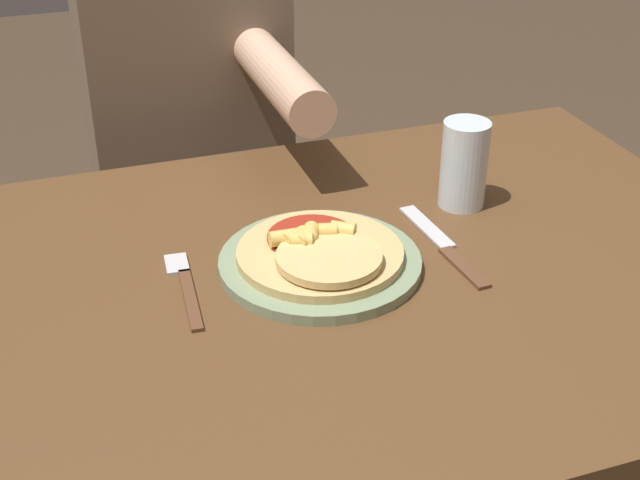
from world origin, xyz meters
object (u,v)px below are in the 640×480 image
(pizza, at_px, (320,252))
(person_diner, at_px, (190,137))
(knife, at_px, (444,246))
(plate, at_px, (320,263))
(drinking_glass, at_px, (464,164))
(dining_table, at_px, (342,348))
(fork, at_px, (185,286))

(pizza, xyz_separation_m, person_diner, (-0.05, 0.59, -0.08))
(pizza, xyz_separation_m, knife, (0.17, -0.00, -0.02))
(plate, relative_size, knife, 1.15)
(drinking_glass, relative_size, person_diner, 0.11)
(person_diner, bearing_deg, plate, -85.35)
(dining_table, xyz_separation_m, pizza, (-0.02, 0.02, 0.14))
(person_diner, bearing_deg, drinking_glass, -58.99)
(plate, height_order, knife, plate)
(fork, xyz_separation_m, person_diner, (0.12, 0.57, -0.06))
(knife, relative_size, person_diner, 0.19)
(fork, bearing_deg, plate, -3.62)
(dining_table, distance_m, pizza, 0.14)
(knife, xyz_separation_m, drinking_glass, (0.08, 0.10, 0.06))
(dining_table, height_order, person_diner, person_diner)
(fork, bearing_deg, person_diner, 77.98)
(pizza, relative_size, knife, 0.94)
(dining_table, relative_size, plate, 4.38)
(fork, xyz_separation_m, knife, (0.34, -0.02, -0.00))
(pizza, bearing_deg, person_diner, 94.53)
(fork, distance_m, person_diner, 0.59)
(dining_table, distance_m, fork, 0.23)
(person_diner, bearing_deg, knife, -69.83)
(knife, bearing_deg, fork, 177.02)
(knife, bearing_deg, person_diner, 110.17)
(plate, bearing_deg, pizza, -103.59)
(fork, relative_size, person_diner, 0.15)
(pizza, relative_size, person_diner, 0.18)
(drinking_glass, height_order, person_diner, person_diner)
(plate, bearing_deg, person_diner, 94.65)
(dining_table, distance_m, drinking_glass, 0.31)
(drinking_glass, bearing_deg, knife, -126.19)
(dining_table, height_order, fork, fork)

